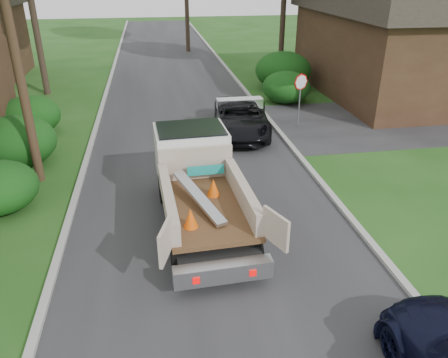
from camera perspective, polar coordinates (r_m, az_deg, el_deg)
name	(u,v)px	position (r m, az deg, el deg)	size (l,w,h in m)	color
ground	(217,246)	(11.85, -0.96, -8.71)	(120.00, 120.00, 0.00)	#1B4714
road	(185,125)	(20.82, -5.11, 6.98)	(8.00, 90.00, 0.02)	#28282B
side_street	(430,119)	(23.94, 25.32, 7.11)	(16.00, 7.00, 0.02)	#28282B
curb_left	(95,129)	(20.93, -16.44, 6.27)	(0.20, 90.00, 0.12)	#9E9E99
curb_right	(269,120)	(21.47, 5.94, 7.70)	(0.20, 90.00, 0.12)	#9E9E99
stop_sign	(300,89)	(20.40, 9.95, 11.50)	(0.71, 0.32, 2.48)	slate
utility_pole	(10,25)	(15.26, -26.19, 17.59)	(2.42, 1.25, 10.00)	#382619
house_right	(406,37)	(27.92, 22.71, 16.72)	(9.72, 12.96, 6.20)	#392417
hedge_left_b	(16,142)	(17.90, -25.48, 4.44)	(2.86, 2.86, 1.87)	#0E3E0F
hedge_left_c	(30,115)	(21.21, -24.00, 7.59)	(2.60, 2.60, 1.70)	#0E3E0F
hedge_right_a	(286,87)	(24.49, 8.12, 11.79)	(2.60, 2.60, 1.70)	#0E3E0F
hedge_right_b	(283,70)	(27.42, 7.73, 13.88)	(3.38, 3.38, 2.21)	#0E3E0F
flatbed_truck	(197,174)	(12.88, -3.58, 0.68)	(2.85, 6.18, 2.30)	black
black_pickup	(241,117)	(19.60, 2.23, 8.06)	(2.40, 5.20, 1.44)	black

